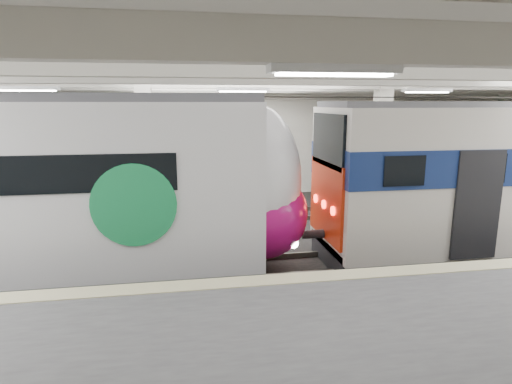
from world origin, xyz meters
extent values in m
cube|color=black|center=(0.00, 0.00, -0.05)|extent=(36.00, 24.00, 0.10)
cube|color=silver|center=(0.00, 0.00, 5.55)|extent=(36.00, 24.00, 0.20)
cube|color=beige|center=(0.00, 10.00, 2.75)|extent=(30.00, 0.10, 5.50)
cube|color=beige|center=(0.00, -3.25, 1.11)|extent=(30.00, 0.50, 0.02)
cube|color=beige|center=(-3.00, 3.00, 2.75)|extent=(0.50, 0.50, 5.50)
cube|color=beige|center=(5.00, 3.00, 2.75)|extent=(0.50, 0.50, 5.50)
cube|color=beige|center=(0.00, 0.00, 5.25)|extent=(30.00, 18.00, 0.50)
cube|color=#59544C|center=(0.00, 0.00, 0.08)|extent=(30.00, 1.52, 0.16)
cube|color=#59544C|center=(0.00, 5.50, 0.08)|extent=(30.00, 1.52, 0.16)
cylinder|color=black|center=(0.00, 0.00, 4.70)|extent=(30.00, 0.03, 0.03)
cylinder|color=black|center=(0.00, 5.50, 4.70)|extent=(30.00, 0.03, 0.03)
cube|color=white|center=(0.00, -2.00, 4.92)|extent=(26.00, 8.40, 0.12)
ellipsoid|color=white|center=(0.05, 0.00, 2.54)|extent=(2.40, 2.97, 3.99)
ellipsoid|color=#A50D5F|center=(0.17, 0.00, 1.64)|extent=(2.55, 3.03, 2.44)
cylinder|color=#1B9551|center=(-2.93, -1.54, 2.33)|extent=(1.88, 0.06, 1.88)
cube|color=#AF260B|center=(2.03, 0.00, 1.92)|extent=(0.08, 2.57, 2.16)
cube|color=black|center=(2.03, 0.00, 3.57)|extent=(0.08, 2.42, 1.42)
cube|color=white|center=(-8.00, 5.50, 2.24)|extent=(12.83, 2.70, 3.47)
cube|color=#1B9551|center=(-8.00, 5.50, 2.69)|extent=(12.87, 2.75, 0.73)
cube|color=#4C4C51|center=(-8.00, 5.50, 4.07)|extent=(12.82, 2.24, 0.16)
cube|color=black|center=(-8.00, 5.50, 0.30)|extent=(12.82, 2.42, 0.60)
camera|label=1|loc=(-1.79, -11.04, 4.56)|focal=30.00mm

